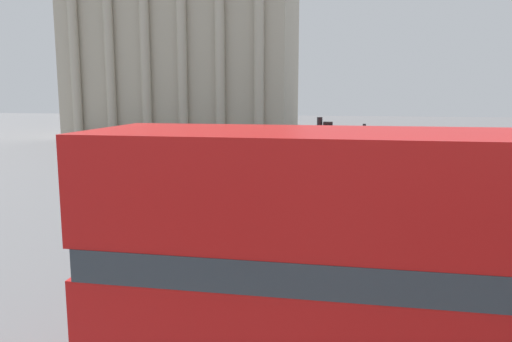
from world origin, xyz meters
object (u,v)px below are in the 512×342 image
(car_black, at_px, (238,160))
(traffic_light_near, at_px, (322,183))
(double_decker_bus, at_px, (446,264))
(pedestrian_blue, at_px, (413,182))
(traffic_light_mid, at_px, (365,155))
(pedestrian_black, at_px, (360,147))
(pedestrian_olive, at_px, (361,162))
(plaza_building_left, at_px, (186,43))
(car_white, at_px, (452,181))

(car_black, bearing_deg, traffic_light_near, -20.06)
(double_decker_bus, distance_m, pedestrian_blue, 14.36)
(traffic_light_mid, distance_m, pedestrian_black, 15.15)
(traffic_light_near, bearing_deg, pedestrian_blue, 72.49)
(traffic_light_mid, relative_size, pedestrian_olive, 1.96)
(double_decker_bus, bearing_deg, plaza_building_left, 109.61)
(traffic_light_mid, bearing_deg, pedestrian_olive, 89.95)
(traffic_light_near, height_order, pedestrian_blue, traffic_light_near)
(double_decker_bus, xyz_separation_m, car_white, (3.24, 16.43, -1.60))
(traffic_light_near, relative_size, pedestrian_blue, 2.48)
(pedestrian_olive, height_order, pedestrian_blue, pedestrian_olive)
(traffic_light_mid, distance_m, car_white, 6.07)
(plaza_building_left, relative_size, traffic_light_mid, 6.60)
(pedestrian_olive, xyz_separation_m, pedestrian_black, (0.13, 7.53, -0.02))
(plaza_building_left, distance_m, pedestrian_blue, 37.00)
(car_black, bearing_deg, pedestrian_black, 90.85)
(pedestrian_olive, xyz_separation_m, pedestrian_blue, (2.05, -5.47, -0.08))
(plaza_building_left, height_order, pedestrian_black, plaza_building_left)
(car_white, bearing_deg, pedestrian_olive, -61.90)
(plaza_building_left, distance_m, pedestrian_olive, 31.51)
(traffic_light_mid, height_order, pedestrian_black, traffic_light_mid)
(plaza_building_left, height_order, pedestrian_blue, plaza_building_left)
(car_white, xyz_separation_m, pedestrian_blue, (-1.93, -2.19, 0.25))
(double_decker_bus, relative_size, traffic_light_near, 2.45)
(plaza_building_left, relative_size, pedestrian_olive, 12.93)
(traffic_light_mid, xyz_separation_m, car_black, (-7.03, 9.20, -1.59))
(double_decker_bus, distance_m, traffic_light_near, 4.42)
(plaza_building_left, bearing_deg, double_decker_bus, -67.31)
(double_decker_bus, xyz_separation_m, traffic_light_near, (-1.94, 3.95, 0.37))
(car_white, bearing_deg, plaza_building_left, -74.47)
(traffic_light_near, height_order, pedestrian_olive, traffic_light_near)
(car_black, height_order, car_white, same)
(car_white, distance_m, pedestrian_blue, 2.93)
(pedestrian_olive, bearing_deg, pedestrian_black, -92.29)
(traffic_light_near, height_order, car_white, traffic_light_near)
(plaza_building_left, height_order, car_black, plaza_building_left)
(plaza_building_left, height_order, car_white, plaza_building_left)
(car_black, bearing_deg, traffic_light_mid, -1.22)
(double_decker_bus, distance_m, pedestrian_olive, 19.76)
(traffic_light_mid, distance_m, pedestrian_blue, 3.23)
(traffic_light_mid, relative_size, pedestrian_black, 1.99)
(car_black, distance_m, car_white, 12.06)
(plaza_building_left, relative_size, traffic_light_near, 5.59)
(traffic_light_near, xyz_separation_m, traffic_light_mid, (1.19, 8.20, -0.38))
(traffic_light_mid, relative_size, car_white, 0.83)
(traffic_light_near, height_order, pedestrian_black, traffic_light_near)
(pedestrian_blue, bearing_deg, car_black, -54.00)
(double_decker_bus, xyz_separation_m, pedestrian_olive, (-0.75, 19.71, -1.27))
(pedestrian_blue, bearing_deg, traffic_light_mid, 29.53)
(car_black, bearing_deg, pedestrian_olive, 38.32)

